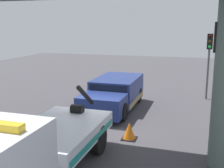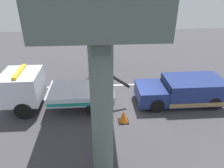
{
  "view_description": "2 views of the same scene",
  "coord_description": "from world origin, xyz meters",
  "px_view_note": "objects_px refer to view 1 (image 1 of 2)",
  "views": [
    {
      "loc": [
        10.49,
        4.21,
        4.37
      ],
      "look_at": [
        -1.18,
        0.58,
        1.82
      ],
      "focal_mm": 45.07,
      "sensor_mm": 36.0,
      "label": 1
    },
    {
      "loc": [
        1.67,
        11.02,
        7.12
      ],
      "look_at": [
        0.84,
        -0.5,
        1.16
      ],
      "focal_mm": 33.86,
      "sensor_mm": 36.0,
      "label": 2
    }
  ],
  "objects_px": {
    "tow_truck_white": "(25,149)",
    "traffic_cone_orange": "(129,131)",
    "traffic_light_far": "(218,63)",
    "traffic_light_near": "(209,52)",
    "towed_van_green": "(115,94)"
  },
  "relations": [
    {
      "from": "tow_truck_white",
      "to": "traffic_cone_orange",
      "type": "bearing_deg",
      "value": 157.32
    },
    {
      "from": "traffic_light_far",
      "to": "traffic_cone_orange",
      "type": "relative_size",
      "value": 6.61
    },
    {
      "from": "traffic_light_near",
      "to": "traffic_light_far",
      "type": "distance_m",
      "value": 8.51
    },
    {
      "from": "traffic_cone_orange",
      "to": "towed_van_green",
      "type": "bearing_deg",
      "value": -155.56
    },
    {
      "from": "traffic_cone_orange",
      "to": "traffic_light_far",
      "type": "bearing_deg",
      "value": 69.0
    },
    {
      "from": "towed_van_green",
      "to": "traffic_cone_orange",
      "type": "relative_size",
      "value": 7.67
    },
    {
      "from": "traffic_cone_orange",
      "to": "tow_truck_white",
      "type": "bearing_deg",
      "value": -22.68
    },
    {
      "from": "traffic_light_far",
      "to": "tow_truck_white",
      "type": "bearing_deg",
      "value": -56.93
    },
    {
      "from": "tow_truck_white",
      "to": "traffic_light_far",
      "type": "distance_m",
      "value": 6.04
    },
    {
      "from": "towed_van_green",
      "to": "traffic_cone_orange",
      "type": "height_order",
      "value": "towed_van_green"
    },
    {
      "from": "towed_van_green",
      "to": "traffic_cone_orange",
      "type": "bearing_deg",
      "value": 24.44
    },
    {
      "from": "traffic_light_far",
      "to": "traffic_light_near",
      "type": "bearing_deg",
      "value": -180.0
    },
    {
      "from": "tow_truck_white",
      "to": "traffic_cone_orange",
      "type": "xyz_separation_m",
      "value": [
        -4.24,
        1.77,
        -0.88
      ]
    },
    {
      "from": "towed_van_green",
      "to": "traffic_light_far",
      "type": "xyz_separation_m",
      "value": [
        5.05,
        4.76,
        2.48
      ]
    },
    {
      "from": "traffic_light_far",
      "to": "towed_van_green",
      "type": "bearing_deg",
      "value": -136.7
    }
  ]
}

